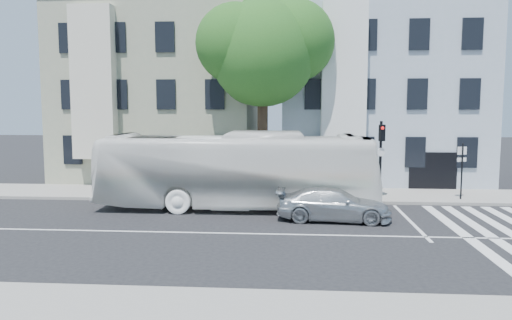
# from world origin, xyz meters

# --- Properties ---
(ground) EXTENTS (120.00, 120.00, 0.00)m
(ground) POSITION_xyz_m (0.00, 0.00, 0.00)
(ground) COLOR black
(ground) RESTS_ON ground
(sidewalk_far) EXTENTS (80.00, 4.00, 0.15)m
(sidewalk_far) POSITION_xyz_m (0.00, 8.00, 0.07)
(sidewalk_far) COLOR gray
(sidewalk_far) RESTS_ON ground
(building_left) EXTENTS (12.00, 10.00, 11.00)m
(building_left) POSITION_xyz_m (-7.00, 15.00, 5.50)
(building_left) COLOR gray
(building_left) RESTS_ON ground
(building_right) EXTENTS (12.00, 10.00, 11.00)m
(building_right) POSITION_xyz_m (7.00, 15.00, 5.50)
(building_right) COLOR #9AA9B7
(building_right) RESTS_ON ground
(street_tree) EXTENTS (7.30, 5.90, 11.10)m
(street_tree) POSITION_xyz_m (0.06, 8.74, 7.83)
(street_tree) COLOR #2D2116
(street_tree) RESTS_ON ground
(bus) EXTENTS (3.08, 12.87, 3.58)m
(bus) POSITION_xyz_m (-0.94, 4.53, 1.79)
(bus) COLOR white
(bus) RESTS_ON ground
(sedan) EXTENTS (2.24, 4.84, 1.37)m
(sedan) POSITION_xyz_m (3.33, 2.45, 0.68)
(sedan) COLOR silver
(sedan) RESTS_ON ground
(hedge) EXTENTS (8.52, 1.07, 0.70)m
(hedge) POSITION_xyz_m (-3.30, 6.80, 0.50)
(hedge) COLOR #1D591C
(hedge) RESTS_ON sidewalk_far
(traffic_signal) EXTENTS (0.41, 0.52, 4.01)m
(traffic_signal) POSITION_xyz_m (5.98, 6.80, 2.59)
(traffic_signal) COLOR black
(traffic_signal) RESTS_ON ground
(far_sign_pole) EXTENTS (0.49, 0.24, 2.80)m
(far_sign_pole) POSITION_xyz_m (9.96, 6.97, 1.90)
(far_sign_pole) COLOR black
(far_sign_pole) RESTS_ON sidewalk_far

